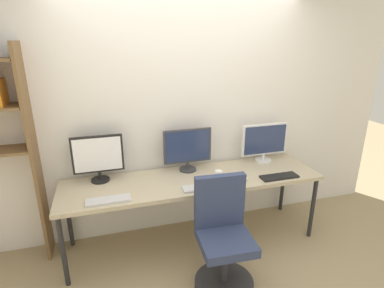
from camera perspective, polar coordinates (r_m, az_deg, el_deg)
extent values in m
plane|color=#9E8966|center=(3.05, 3.80, -23.83)|extent=(12.00, 12.00, 0.00)
cube|color=silver|center=(3.30, -1.84, 5.47)|extent=(5.00, 0.10, 2.60)
cube|color=tan|center=(3.12, 0.26, -6.73)|extent=(2.60, 0.68, 0.04)
cylinder|color=#262628|center=(2.99, -22.87, -18.00)|extent=(0.04, 0.04, 0.70)
cylinder|color=#262628|center=(3.60, 21.52, -11.03)|extent=(0.04, 0.04, 0.70)
cylinder|color=#262628|center=(3.47, -21.99, -12.33)|extent=(0.04, 0.04, 0.70)
cylinder|color=#262628|center=(4.01, 16.53, -7.26)|extent=(0.04, 0.04, 0.70)
cube|color=brown|center=(3.16, -27.18, -2.46)|extent=(0.03, 0.28, 2.06)
cube|color=orange|center=(3.06, -32.07, 8.08)|extent=(0.05, 0.22, 0.22)
cylinder|color=#2D2D33|center=(2.98, 5.96, -24.38)|extent=(0.52, 0.52, 0.06)
cylinder|color=#2D2D33|center=(2.84, 6.12, -21.15)|extent=(0.06, 0.06, 0.38)
cube|color=navy|center=(2.70, 6.29, -17.58)|extent=(0.47, 0.47, 0.08)
cube|color=navy|center=(2.70, 5.17, -10.48)|extent=(0.44, 0.10, 0.48)
cylinder|color=black|center=(3.19, -16.67, -6.40)|extent=(0.18, 0.18, 0.02)
cylinder|color=black|center=(3.17, -16.75, -5.61)|extent=(0.03, 0.03, 0.08)
cube|color=black|center=(3.09, -17.14, -1.80)|extent=(0.48, 0.03, 0.37)
cube|color=white|center=(3.07, -17.14, -1.91)|extent=(0.44, 0.01, 0.33)
cylinder|color=#38383D|center=(3.29, -0.80, -4.73)|extent=(0.18, 0.18, 0.02)
cylinder|color=#38383D|center=(3.27, -0.80, -3.97)|extent=(0.03, 0.03, 0.07)
cube|color=#38383D|center=(3.19, -0.84, -0.33)|extent=(0.51, 0.03, 0.36)
cube|color=navy|center=(3.18, -0.76, -0.43)|extent=(0.47, 0.01, 0.33)
cylinder|color=silver|center=(3.62, 13.08, -2.97)|extent=(0.18, 0.18, 0.02)
cylinder|color=silver|center=(3.60, 13.13, -2.34)|extent=(0.03, 0.03, 0.07)
cube|color=silver|center=(3.54, 13.34, 0.87)|extent=(0.55, 0.03, 0.35)
cube|color=navy|center=(3.52, 13.48, 0.78)|extent=(0.50, 0.01, 0.32)
cube|color=silver|center=(2.79, -15.31, -10.06)|extent=(0.38, 0.13, 0.02)
cube|color=silver|center=(2.91, 1.59, -8.09)|extent=(0.35, 0.13, 0.02)
cube|color=black|center=(3.24, 15.92, -5.85)|extent=(0.39, 0.13, 0.02)
ellipsoid|color=silver|center=(3.12, 9.71, -6.24)|extent=(0.06, 0.10, 0.03)
cylinder|color=white|center=(3.09, 4.93, -5.74)|extent=(0.08, 0.08, 0.09)
torus|color=white|center=(3.10, 5.63, -5.64)|extent=(0.06, 0.01, 0.06)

